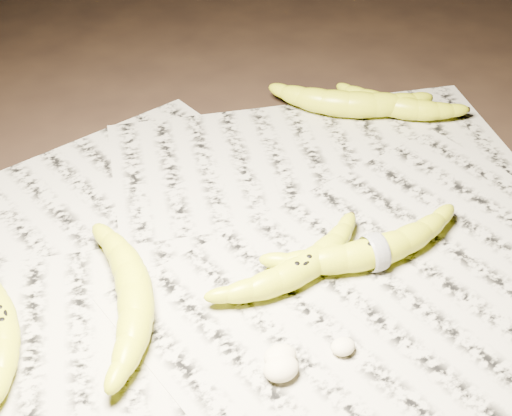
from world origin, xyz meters
name	(u,v)px	position (x,y,z in m)	size (l,w,h in m)	color
ground	(259,240)	(0.00, 0.00, 0.00)	(3.00, 3.00, 0.00)	black
newspaper_patch	(251,266)	(-0.03, -0.04, 0.00)	(0.90, 0.70, 0.01)	#A7A38F
banana_left_a	(1,322)	(-0.30, -0.03, 0.03)	(0.19, 0.05, 0.03)	yellow
banana_left_b	(135,292)	(-0.17, -0.05, 0.03)	(0.20, 0.06, 0.04)	yellow
banana_center	(301,267)	(0.01, -0.08, 0.03)	(0.19, 0.05, 0.03)	yellow
banana_taped	(375,250)	(0.10, -0.10, 0.03)	(0.22, 0.06, 0.04)	yellow
banana_upper_a	(349,102)	(0.24, 0.19, 0.03)	(0.21, 0.06, 0.04)	yellow
banana_upper_b	(397,104)	(0.30, 0.16, 0.03)	(0.17, 0.05, 0.03)	yellow
measuring_tape	(375,250)	(0.10, -0.10, 0.03)	(0.05, 0.05, 0.00)	white
flesh_chunk_a	(281,366)	(-0.07, -0.19, 0.02)	(0.04, 0.03, 0.02)	beige
flesh_chunk_b	(280,354)	(-0.06, -0.18, 0.02)	(0.03, 0.03, 0.02)	beige
flesh_chunk_c	(343,344)	(0.00, -0.19, 0.02)	(0.03, 0.02, 0.01)	beige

